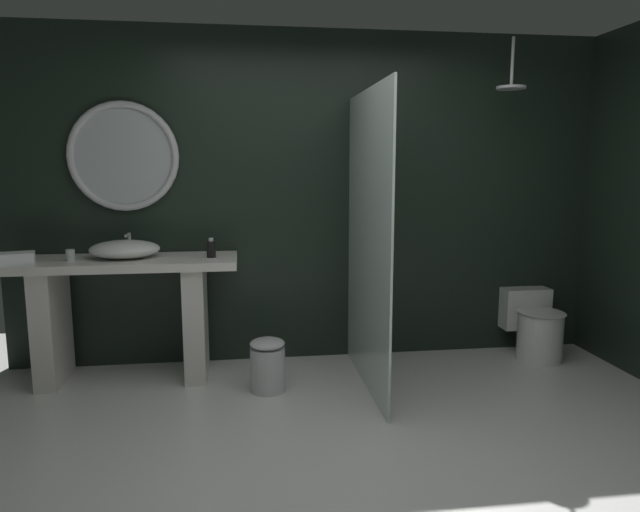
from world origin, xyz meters
The scene contains 12 objects.
ground_plane centered at (0.00, 0.00, 0.00)m, with size 5.76×5.76×0.00m, color silver.
back_wall_panel centered at (0.00, 1.90, 1.30)m, with size 4.80×0.10×2.60m, color black.
vanity_counter centered at (-1.45, 1.54, 0.56)m, with size 1.64×0.57×0.90m.
vessel_sink centered at (-1.43, 1.56, 0.97)m, with size 0.49×0.41×0.16m.
tumbler_cup centered at (-1.79, 1.50, 0.94)m, with size 0.06×0.06×0.08m, color silver.
soap_dispenser centered at (-0.81, 1.51, 0.96)m, with size 0.07×0.07×0.14m.
round_wall_mirror centered at (-1.45, 1.81, 1.63)m, with size 0.81×0.05×0.81m.
shower_glass_panel centered at (0.28, 1.19, 1.04)m, with size 0.02×1.31×2.08m, color silver.
rain_shower_head centered at (1.43, 1.50, 2.17)m, with size 0.22×0.22×0.37m.
toilet centered at (1.78, 1.59, 0.26)m, with size 0.40×0.57×0.54m.
waste_bin centered at (-0.43, 1.16, 0.19)m, with size 0.24×0.24×0.38m.
folded_hand_towel centered at (-2.11, 1.36, 0.94)m, with size 0.26×0.16×0.09m, color white.
Camera 1 is at (-0.59, -2.67, 1.56)m, focal length 32.08 mm.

